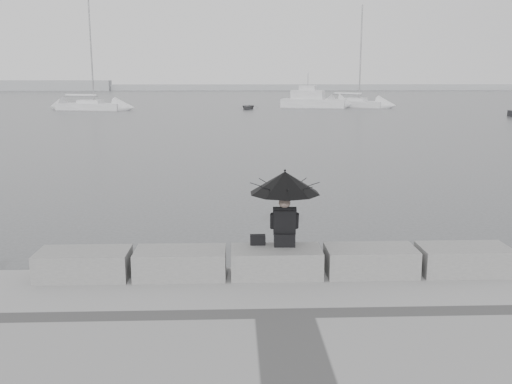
{
  "coord_description": "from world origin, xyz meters",
  "views": [
    {
      "loc": [
        -0.73,
        -10.14,
        4.01
      ],
      "look_at": [
        -0.23,
        3.0,
        1.33
      ],
      "focal_mm": 40.0,
      "sensor_mm": 36.0,
      "label": 1
    }
  ],
  "objects_px": {
    "seated_person": "(285,190)",
    "dinghy": "(248,107)",
    "motor_cruiser": "(314,101)",
    "sailboat_left": "(90,106)",
    "sailboat_right": "(356,103)"
  },
  "relations": [
    {
      "from": "sailboat_left",
      "to": "dinghy",
      "type": "height_order",
      "value": "sailboat_left"
    },
    {
      "from": "seated_person",
      "to": "sailboat_left",
      "type": "xyz_separation_m",
      "value": [
        -18.08,
        59.61,
        -1.5
      ]
    },
    {
      "from": "motor_cruiser",
      "to": "seated_person",
      "type": "bearing_deg",
      "value": -80.39
    },
    {
      "from": "seated_person",
      "to": "dinghy",
      "type": "bearing_deg",
      "value": 92.07
    },
    {
      "from": "sailboat_left",
      "to": "seated_person",
      "type": "bearing_deg",
      "value": -58.87
    },
    {
      "from": "sailboat_left",
      "to": "sailboat_right",
      "type": "xyz_separation_m",
      "value": [
        33.07,
        5.12,
        0.0
      ]
    },
    {
      "from": "sailboat_right",
      "to": "dinghy",
      "type": "relative_size",
      "value": 3.8
    },
    {
      "from": "motor_cruiser",
      "to": "dinghy",
      "type": "xyz_separation_m",
      "value": [
        -8.56,
        -3.05,
        -0.61
      ]
    },
    {
      "from": "dinghy",
      "to": "seated_person",
      "type": "bearing_deg",
      "value": -82.36
    },
    {
      "from": "seated_person",
      "to": "sailboat_left",
      "type": "bearing_deg",
      "value": 109.72
    },
    {
      "from": "seated_person",
      "to": "motor_cruiser",
      "type": "height_order",
      "value": "motor_cruiser"
    },
    {
      "from": "seated_person",
      "to": "dinghy",
      "type": "relative_size",
      "value": 0.41
    },
    {
      "from": "seated_person",
      "to": "dinghy",
      "type": "xyz_separation_m",
      "value": [
        0.83,
        60.9,
        -1.74
      ]
    },
    {
      "from": "sailboat_left",
      "to": "dinghy",
      "type": "distance_m",
      "value": 18.95
    },
    {
      "from": "sailboat_right",
      "to": "dinghy",
      "type": "xyz_separation_m",
      "value": [
        -14.16,
        -3.84,
        -0.24
      ]
    }
  ]
}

